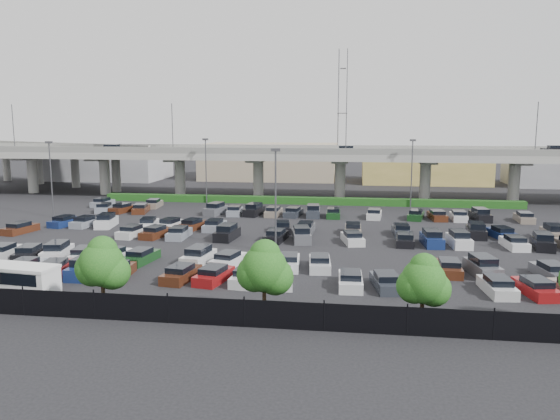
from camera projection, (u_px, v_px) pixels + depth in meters
name	position (u px, v px, depth m)	size (l,w,h in m)	color
ground	(286.00, 236.00, 61.88)	(280.00, 280.00, 0.00)	black
overpass	(309.00, 157.00, 92.08)	(150.00, 13.00, 15.80)	gray
on_ramp	(58.00, 152.00, 110.09)	(50.93, 30.13, 8.80)	gray
hedge	(306.00, 201.00, 86.23)	(66.00, 1.60, 1.10)	#123F12
fence	(228.00, 312.00, 34.37)	(70.00, 0.10, 2.00)	black
tree_row	(244.00, 267.00, 35.29)	(65.07, 3.66, 5.94)	#332316
shuttle_bus	(14.00, 278.00, 41.08)	(6.98, 3.03, 2.17)	white
parked_cars	(281.00, 237.00, 58.35)	(62.99, 41.63, 1.67)	black
light_poles	(253.00, 179.00, 63.42)	(66.90, 48.38, 10.30)	#47474C
distant_buildings	(378.00, 164.00, 120.00)	(138.00, 24.00, 9.00)	gray
comm_tower	(342.00, 111.00, 131.20)	(2.40, 2.40, 30.00)	#47474C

